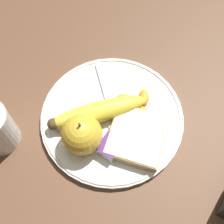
% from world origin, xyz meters
% --- Properties ---
extents(ground_plane, '(3.00, 3.00, 0.00)m').
position_xyz_m(ground_plane, '(0.00, 0.00, 0.00)').
color(ground_plane, brown).
extents(plate, '(0.27, 0.27, 0.01)m').
position_xyz_m(plate, '(0.00, 0.00, 0.01)').
color(plate, silver).
rests_on(plate, ground_plane).
extents(apple, '(0.07, 0.07, 0.08)m').
position_xyz_m(apple, '(-0.07, 0.01, 0.05)').
color(apple, gold).
rests_on(apple, plate).
extents(banana, '(0.17, 0.15, 0.04)m').
position_xyz_m(banana, '(-0.02, 0.02, 0.03)').
color(banana, yellow).
rests_on(banana, plate).
extents(bread_slice, '(0.13, 0.12, 0.02)m').
position_xyz_m(bread_slice, '(-0.01, -0.06, 0.02)').
color(bread_slice, tan).
rests_on(bread_slice, plate).
extents(fork, '(0.14, 0.15, 0.00)m').
position_xyz_m(fork, '(0.01, 0.01, 0.01)').
color(fork, silver).
rests_on(fork, plate).
extents(jam_packet, '(0.04, 0.04, 0.02)m').
position_xyz_m(jam_packet, '(-0.05, -0.03, 0.02)').
color(jam_packet, silver).
rests_on(jam_packet, plate).
extents(orange_segment_0, '(0.03, 0.04, 0.02)m').
position_xyz_m(orange_segment_0, '(0.04, -0.00, 0.02)').
color(orange_segment_0, orange).
rests_on(orange_segment_0, plate).
extents(orange_segment_1, '(0.04, 0.03, 0.02)m').
position_xyz_m(orange_segment_1, '(0.07, -0.03, 0.02)').
color(orange_segment_1, orange).
rests_on(orange_segment_1, plate).
extents(orange_segment_2, '(0.03, 0.03, 0.02)m').
position_xyz_m(orange_segment_2, '(0.04, -0.02, 0.02)').
color(orange_segment_2, orange).
rests_on(orange_segment_2, plate).
extents(orange_segment_3, '(0.04, 0.03, 0.02)m').
position_xyz_m(orange_segment_3, '(0.03, -0.05, 0.02)').
color(orange_segment_3, orange).
rests_on(orange_segment_3, plate).
extents(orange_segment_4, '(0.04, 0.03, 0.02)m').
position_xyz_m(orange_segment_4, '(0.02, -0.01, 0.02)').
color(orange_segment_4, orange).
rests_on(orange_segment_4, plate).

